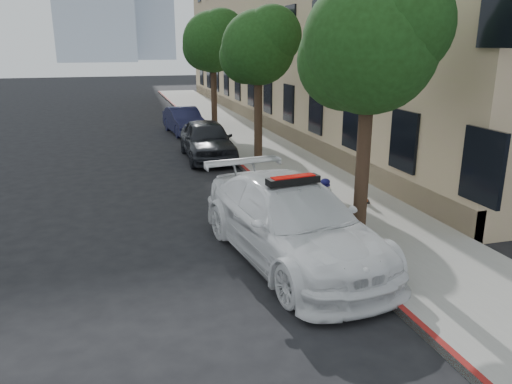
{
  "coord_description": "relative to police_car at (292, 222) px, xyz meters",
  "views": [
    {
      "loc": [
        -2.27,
        -11.46,
        4.29
      ],
      "look_at": [
        0.81,
        -0.89,
        1.0
      ],
      "focal_mm": 35.0,
      "sensor_mm": 36.0,
      "label": 1
    }
  ],
  "objects": [
    {
      "name": "ground",
      "position": [
        -1.1,
        2.52,
        -0.81
      ],
      "size": [
        120.0,
        120.0,
        0.0
      ],
      "primitive_type": "plane",
      "color": "black",
      "rests_on": "ground"
    },
    {
      "name": "sidewalk",
      "position": [
        2.5,
        12.52,
        -0.74
      ],
      "size": [
        3.2,
        50.0,
        0.15
      ],
      "primitive_type": "cube",
      "color": "gray",
      "rests_on": "ground"
    },
    {
      "name": "curb_strip",
      "position": [
        0.96,
        12.52,
        -0.74
      ],
      "size": [
        0.12,
        50.0,
        0.15
      ],
      "primitive_type": "cube",
      "color": "maroon",
      "rests_on": "ground"
    },
    {
      "name": "building",
      "position": [
        8.1,
        17.52,
        4.19
      ],
      "size": [
        8.0,
        36.0,
        10.0
      ],
      "primitive_type": "cube",
      "color": "tan",
      "rests_on": "ground"
    },
    {
      "name": "tree_near",
      "position": [
        1.83,
        0.51,
        3.46
      ],
      "size": [
        2.92,
        2.82,
        5.62
      ],
      "color": "black",
      "rests_on": "sidewalk"
    },
    {
      "name": "tree_mid",
      "position": [
        1.83,
        8.51,
        3.35
      ],
      "size": [
        2.77,
        2.64,
        5.43
      ],
      "color": "black",
      "rests_on": "sidewalk"
    },
    {
      "name": "tree_far",
      "position": [
        1.83,
        16.51,
        3.57
      ],
      "size": [
        3.1,
        3.0,
        5.81
      ],
      "color": "black",
      "rests_on": "sidewalk"
    },
    {
      "name": "police_car",
      "position": [
        0.0,
        0.0,
        0.0
      ],
      "size": [
        2.99,
        5.85,
        1.77
      ],
      "rotation": [
        0.0,
        0.0,
        0.13
      ],
      "color": "white",
      "rests_on": "ground"
    },
    {
      "name": "parked_car_mid",
      "position": [
        0.1,
        9.68,
        -0.07
      ],
      "size": [
        1.84,
        4.4,
        1.49
      ],
      "primitive_type": "imported",
      "rotation": [
        0.0,
        0.0,
        -0.02
      ],
      "color": "black",
      "rests_on": "ground"
    },
    {
      "name": "parked_car_far",
      "position": [
        0.08,
        15.52,
        -0.18
      ],
      "size": [
        1.74,
        4.0,
        1.28
      ],
      "primitive_type": "imported",
      "rotation": [
        0.0,
        0.0,
        0.1
      ],
      "color": "#151635",
      "rests_on": "ground"
    },
    {
      "name": "fire_hydrant",
      "position": [
        1.83,
        2.48,
        -0.28
      ],
      "size": [
        0.34,
        0.3,
        0.79
      ],
      "rotation": [
        0.0,
        0.0,
        -0.26
      ],
      "color": "silver",
      "rests_on": "sidewalk"
    },
    {
      "name": "traffic_cone",
      "position": [
        3.04,
        2.64,
        -0.35
      ],
      "size": [
        0.43,
        0.43,
        0.63
      ],
      "rotation": [
        0.0,
        0.0,
        -0.39
      ],
      "color": "black",
      "rests_on": "sidewalk"
    }
  ]
}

